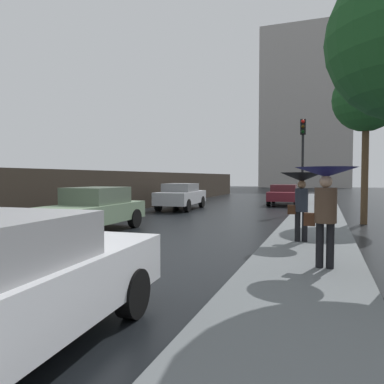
{
  "coord_description": "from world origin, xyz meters",
  "views": [
    {
      "loc": [
        5.43,
        -7.16,
        1.81
      ],
      "look_at": [
        1.13,
        4.19,
        1.29
      ],
      "focal_mm": 32.82,
      "sensor_mm": 36.0,
      "label": 1
    }
  ],
  "objects_px": {
    "car_silver_near_kerb": "(181,196)",
    "street_tree_mid": "(366,100)",
    "car_maroon_mid_road": "(284,194)",
    "pedestrian_with_umbrella_near": "(326,189)",
    "pedestrian_with_umbrella_far": "(302,185)",
    "car_green_far_ahead": "(95,209)",
    "traffic_light": "(303,148)"
  },
  "relations": [
    {
      "from": "car_silver_near_kerb",
      "to": "traffic_light",
      "type": "xyz_separation_m",
      "value": [
        6.45,
        0.23,
        2.5
      ]
    },
    {
      "from": "traffic_light",
      "to": "street_tree_mid",
      "type": "bearing_deg",
      "value": -54.57
    },
    {
      "from": "pedestrian_with_umbrella_near",
      "to": "street_tree_mid",
      "type": "bearing_deg",
      "value": 82.73
    },
    {
      "from": "pedestrian_with_umbrella_far",
      "to": "car_green_far_ahead",
      "type": "bearing_deg",
      "value": 166.72
    },
    {
      "from": "car_maroon_mid_road",
      "to": "street_tree_mid",
      "type": "distance_m",
      "value": 10.44
    },
    {
      "from": "pedestrian_with_umbrella_near",
      "to": "traffic_light",
      "type": "xyz_separation_m",
      "value": [
        -1.06,
        11.48,
        1.67
      ]
    },
    {
      "from": "car_silver_near_kerb",
      "to": "pedestrian_with_umbrella_near",
      "type": "relative_size",
      "value": 2.39
    },
    {
      "from": "car_maroon_mid_road",
      "to": "pedestrian_with_umbrella_near",
      "type": "distance_m",
      "value": 17.02
    },
    {
      "from": "pedestrian_with_umbrella_near",
      "to": "traffic_light",
      "type": "distance_m",
      "value": 11.65
    },
    {
      "from": "car_silver_near_kerb",
      "to": "car_maroon_mid_road",
      "type": "xyz_separation_m",
      "value": [
        4.99,
        5.56,
        -0.07
      ]
    },
    {
      "from": "pedestrian_with_umbrella_near",
      "to": "car_green_far_ahead",
      "type": "bearing_deg",
      "value": 161.04
    },
    {
      "from": "pedestrian_with_umbrella_near",
      "to": "pedestrian_with_umbrella_far",
      "type": "distance_m",
      "value": 2.67
    },
    {
      "from": "car_silver_near_kerb",
      "to": "street_tree_mid",
      "type": "relative_size",
      "value": 0.74
    },
    {
      "from": "car_maroon_mid_road",
      "to": "pedestrian_with_umbrella_near",
      "type": "height_order",
      "value": "pedestrian_with_umbrella_near"
    },
    {
      "from": "car_silver_near_kerb",
      "to": "pedestrian_with_umbrella_far",
      "type": "height_order",
      "value": "pedestrian_with_umbrella_far"
    },
    {
      "from": "car_green_far_ahead",
      "to": "pedestrian_with_umbrella_far",
      "type": "height_order",
      "value": "pedestrian_with_umbrella_far"
    },
    {
      "from": "car_maroon_mid_road",
      "to": "traffic_light",
      "type": "relative_size",
      "value": 1.03
    },
    {
      "from": "car_maroon_mid_road",
      "to": "street_tree_mid",
      "type": "xyz_separation_m",
      "value": [
        3.92,
        -8.8,
        4.02
      ]
    },
    {
      "from": "car_green_far_ahead",
      "to": "pedestrian_with_umbrella_near",
      "type": "relative_size",
      "value": 2.17
    },
    {
      "from": "car_silver_near_kerb",
      "to": "street_tree_mid",
      "type": "xyz_separation_m",
      "value": [
        8.91,
        -3.24,
        3.95
      ]
    },
    {
      "from": "street_tree_mid",
      "to": "car_silver_near_kerb",
      "type": "bearing_deg",
      "value": 160.02
    },
    {
      "from": "pedestrian_with_umbrella_near",
      "to": "traffic_light",
      "type": "relative_size",
      "value": 0.41
    },
    {
      "from": "car_maroon_mid_road",
      "to": "car_silver_near_kerb",
      "type": "bearing_deg",
      "value": -134.03
    },
    {
      "from": "street_tree_mid",
      "to": "pedestrian_with_umbrella_far",
      "type": "bearing_deg",
      "value": -110.13
    },
    {
      "from": "pedestrian_with_umbrella_far",
      "to": "street_tree_mid",
      "type": "height_order",
      "value": "street_tree_mid"
    },
    {
      "from": "car_maroon_mid_road",
      "to": "street_tree_mid",
      "type": "relative_size",
      "value": 0.78
    },
    {
      "from": "traffic_light",
      "to": "car_maroon_mid_road",
      "type": "bearing_deg",
      "value": 105.27
    },
    {
      "from": "car_silver_near_kerb",
      "to": "car_green_far_ahead",
      "type": "height_order",
      "value": "car_green_far_ahead"
    },
    {
      "from": "car_green_far_ahead",
      "to": "street_tree_mid",
      "type": "bearing_deg",
      "value": -149.87
    },
    {
      "from": "pedestrian_with_umbrella_near",
      "to": "pedestrian_with_umbrella_far",
      "type": "relative_size",
      "value": 1.04
    },
    {
      "from": "car_silver_near_kerb",
      "to": "street_tree_mid",
      "type": "distance_m",
      "value": 10.28
    },
    {
      "from": "car_silver_near_kerb",
      "to": "pedestrian_with_umbrella_near",
      "type": "height_order",
      "value": "pedestrian_with_umbrella_near"
    }
  ]
}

